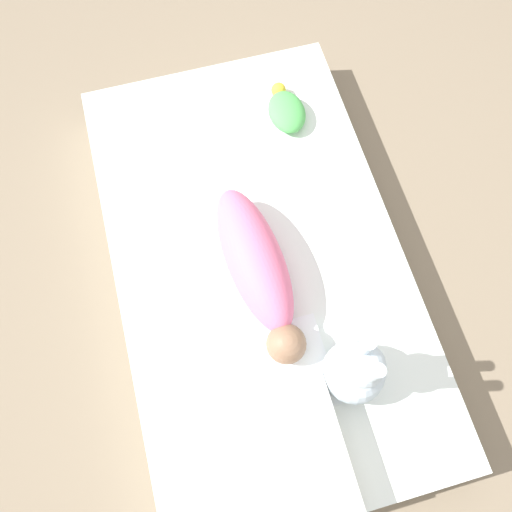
{
  "coord_description": "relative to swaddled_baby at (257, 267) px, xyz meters",
  "views": [
    {
      "loc": [
        -0.5,
        0.14,
        1.52
      ],
      "look_at": [
        -0.01,
        0.01,
        0.19
      ],
      "focal_mm": 35.0,
      "sensor_mm": 36.0,
      "label": 1
    }
  ],
  "objects": [
    {
      "name": "burp_cloth",
      "position": [
        -0.28,
        -0.01,
        -0.07
      ],
      "size": [
        0.25,
        0.21,
        0.02
      ],
      "color": "white",
      "rests_on": "bed_mattress"
    },
    {
      "name": "bed_mattress",
      "position": [
        0.05,
        -0.02,
        -0.15
      ],
      "size": [
        1.45,
        0.84,
        0.14
      ],
      "color": "white",
      "rests_on": "ground_plane"
    },
    {
      "name": "bunny_plush",
      "position": [
        -0.34,
        -0.16,
        0.04
      ],
      "size": [
        0.16,
        0.16,
        0.32
      ],
      "color": "silver",
      "rests_on": "bed_mattress"
    },
    {
      "name": "turtle_plush",
      "position": [
        0.51,
        -0.24,
        -0.04
      ],
      "size": [
        0.2,
        0.12,
        0.06
      ],
      "color": "#51B756",
      "rests_on": "bed_mattress"
    },
    {
      "name": "swaddled_baby",
      "position": [
        0.0,
        0.0,
        0.0
      ],
      "size": [
        0.54,
        0.2,
        0.15
      ],
      "rotation": [
        0.0,
        0.0,
        3.23
      ],
      "color": "pink",
      "rests_on": "bed_mattress"
    },
    {
      "name": "pillow",
      "position": [
        -0.49,
        0.1,
        -0.03
      ],
      "size": [
        0.33,
        0.36,
        0.1
      ],
      "color": "white",
      "rests_on": "bed_mattress"
    },
    {
      "name": "ground_plane",
      "position": [
        0.05,
        -0.02,
        -0.22
      ],
      "size": [
        12.0,
        12.0,
        0.0
      ],
      "primitive_type": "plane",
      "color": "#7A6B56"
    }
  ]
}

